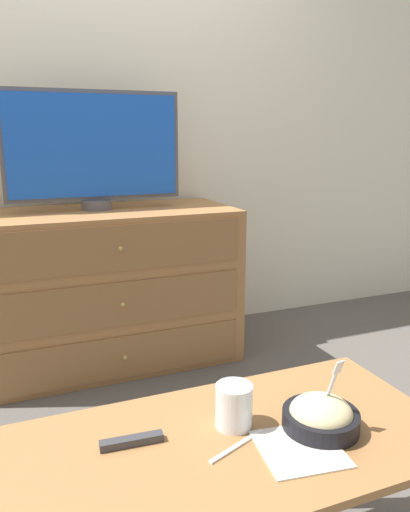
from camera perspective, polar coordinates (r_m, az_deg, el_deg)
ground_plane at (r=3.02m, az=-13.70°, el=-9.19°), size 12.00×12.00×0.00m
wall_back at (r=2.82m, az=-15.31°, el=16.18°), size 12.00×0.05×2.60m
dresser at (r=2.61m, az=-10.85°, el=-3.49°), size 1.27×0.60×0.79m
tv at (r=2.53m, az=-12.61°, el=11.89°), size 0.86×0.15×0.57m
coffee_table at (r=1.23m, az=2.56°, el=-23.15°), size 1.04×0.51×0.49m
takeout_bowl at (r=1.24m, az=13.10°, el=-17.40°), size 0.18×0.18×0.18m
drink_cup at (r=1.21m, az=3.33°, el=-16.97°), size 0.09×0.09×0.10m
napkin at (r=1.18m, az=10.76°, el=-20.82°), size 0.20×0.20×0.00m
knife at (r=1.17m, az=3.73°, el=-20.81°), size 0.16×0.07×0.01m
remote_control at (r=1.18m, az=-8.38°, el=-20.19°), size 0.14×0.04×0.02m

